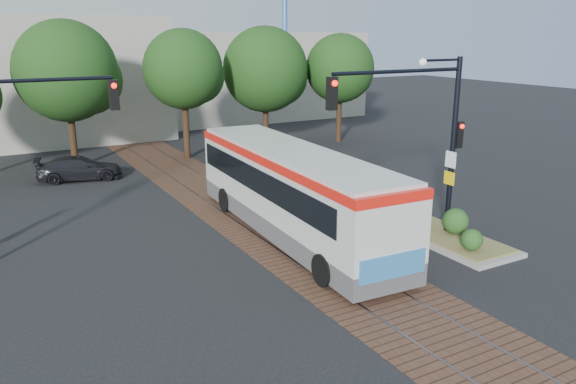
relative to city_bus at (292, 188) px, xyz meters
name	(u,v)px	position (x,y,z in m)	size (l,w,h in m)	color
ground	(312,255)	(-0.40, -2.02, -1.73)	(120.00, 120.00, 0.00)	black
trackbed	(257,220)	(-0.40, 1.98, -1.72)	(3.60, 40.00, 0.02)	brown
tree_row	(176,72)	(0.81, 14.40, 3.12)	(26.40, 5.60, 7.67)	#382314
warehouses	(99,78)	(-0.93, 26.73, 2.08)	(40.00, 13.00, 8.00)	#ADA899
city_bus	(292,188)	(0.00, 0.00, 0.00)	(3.01, 11.70, 3.10)	#4D4D50
traffic_island	(442,229)	(4.42, -2.92, -1.40)	(2.20, 5.20, 1.13)	gray
signal_pole_main	(428,122)	(3.46, -2.83, 2.43)	(5.49, 0.46, 6.00)	black
signal_pole_left	(1,141)	(-8.77, 1.98, 2.14)	(4.99, 0.34, 6.00)	black
parked_car	(79,168)	(-5.18, 11.87, -1.15)	(1.62, 4.00, 1.16)	black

